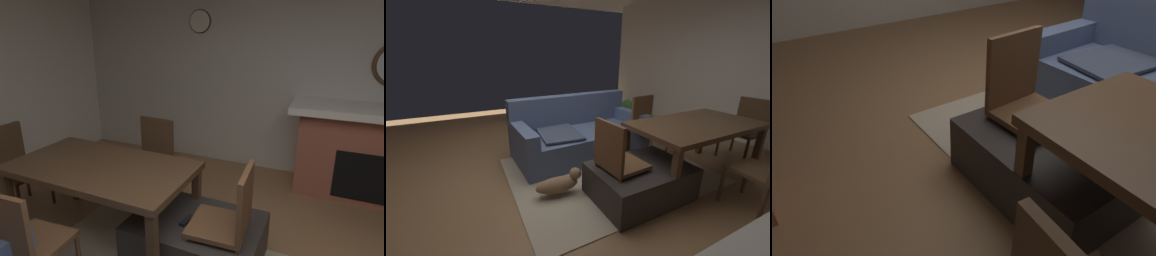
# 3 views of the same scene
# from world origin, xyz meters

# --- Properties ---
(floor) EXTENTS (8.41, 8.41, 0.00)m
(floor) POSITION_xyz_m (0.00, 0.00, 0.00)
(floor) COLOR olive
(wall_right_window_side) EXTENTS (0.12, 6.63, 2.90)m
(wall_right_window_side) POSITION_xyz_m (3.50, 0.00, 1.45)
(wall_right_window_side) COLOR white
(wall_right_window_side) RESTS_ON ground
(area_rug) EXTENTS (2.60, 2.00, 0.01)m
(area_rug) POSITION_xyz_m (0.61, -0.28, 0.01)
(area_rug) COLOR tan
(area_rug) RESTS_ON ground
(couch) EXTENTS (2.14, 1.08, 0.92)m
(couch) POSITION_xyz_m (0.55, 0.44, 0.31)
(couch) COLOR #4C5B7F
(couch) RESTS_ON ground
(ottoman_coffee_table) EXTENTS (1.08, 0.75, 0.38)m
(ottoman_coffee_table) POSITION_xyz_m (0.61, -0.93, 0.19)
(ottoman_coffee_table) COLOR #2D2826
(ottoman_coffee_table) RESTS_ON ground
(tv_remote) EXTENTS (0.07, 0.17, 0.02)m
(tv_remote) POSITION_xyz_m (0.67, -0.88, 0.39)
(tv_remote) COLOR black
(tv_remote) RESTS_ON ottoman_coffee_table
(dining_table) EXTENTS (1.66, 0.91, 0.74)m
(dining_table) POSITION_xyz_m (1.52, -0.87, 0.66)
(dining_table) COLOR #513823
(dining_table) RESTS_ON ground
(dining_chair_north) EXTENTS (0.48, 0.48, 0.93)m
(dining_chair_north) POSITION_xyz_m (1.52, -0.03, 0.52)
(dining_chair_north) COLOR brown
(dining_chair_north) RESTS_ON ground
(dining_chair_west) EXTENTS (0.47, 0.47, 0.93)m
(dining_chair_west) POSITION_xyz_m (0.30, -0.88, 0.52)
(dining_chair_west) COLOR brown
(dining_chair_west) RESTS_ON ground
(dining_chair_east) EXTENTS (0.44, 0.44, 0.93)m
(dining_chair_east) POSITION_xyz_m (2.75, -0.87, 0.52)
(dining_chair_east) COLOR #513823
(dining_chair_east) RESTS_ON ground
(potted_plant) EXTENTS (0.35, 0.35, 0.49)m
(potted_plant) POSITION_xyz_m (2.51, 1.67, 0.28)
(potted_plant) COLOR brown
(potted_plant) RESTS_ON ground
(small_dog) EXTENTS (0.55, 0.22, 0.26)m
(small_dog) POSITION_xyz_m (-0.20, -0.52, 0.16)
(small_dog) COLOR #8C6B4C
(small_dog) RESTS_ON ground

